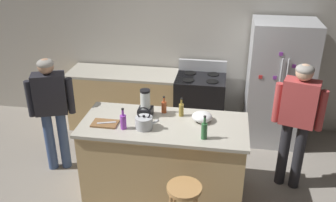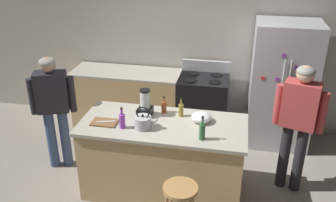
{
  "view_description": "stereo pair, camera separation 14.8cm",
  "coord_description": "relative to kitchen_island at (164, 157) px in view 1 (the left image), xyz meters",
  "views": [
    {
      "loc": [
        0.65,
        -3.72,
        3.04
      ],
      "look_at": [
        0.0,
        0.3,
        1.11
      ],
      "focal_mm": 39.38,
      "sensor_mm": 36.0,
      "label": 1
    },
    {
      "loc": [
        0.8,
        -3.69,
        3.04
      ],
      "look_at": [
        0.0,
        0.3,
        1.11
      ],
      "focal_mm": 39.38,
      "sensor_mm": 36.0,
      "label": 2
    }
  ],
  "objects": [
    {
      "name": "bottle_cooking_sauce",
      "position": [
        -0.05,
        0.28,
        0.55
      ],
      "size": [
        0.06,
        0.06,
        0.22
      ],
      "color": "#B24C26",
      "rests_on": "kitchen_island"
    },
    {
      "name": "ground_plane",
      "position": [
        0.0,
        0.0,
        -0.48
      ],
      "size": [
        14.0,
        14.0,
        0.0
      ],
      "primitive_type": "plane",
      "color": "gray"
    },
    {
      "name": "person_by_island_left",
      "position": [
        -1.52,
        0.25,
        0.48
      ],
      "size": [
        0.59,
        0.34,
        1.59
      ],
      "color": "#384C7A",
      "rests_on": "ground_plane"
    },
    {
      "name": "bar_stool",
      "position": [
        0.34,
        -0.75,
        0.04
      ],
      "size": [
        0.36,
        0.36,
        0.66
      ],
      "color": "#B7844C",
      "rests_on": "ground_plane"
    },
    {
      "name": "bottle_olive_oil",
      "position": [
        0.49,
        -0.26,
        0.58
      ],
      "size": [
        0.07,
        0.07,
        0.28
      ],
      "color": "#2D6638",
      "rests_on": "kitchen_island"
    },
    {
      "name": "tea_kettle",
      "position": [
        -0.2,
        -0.15,
        0.55
      ],
      "size": [
        0.28,
        0.2,
        0.27
      ],
      "color": "#B7BABF",
      "rests_on": "kitchen_island"
    },
    {
      "name": "mixing_bowl",
      "position": [
        0.43,
        0.13,
        0.53
      ],
      "size": [
        0.24,
        0.24,
        0.11
      ],
      "primitive_type": "ellipsoid",
      "color": "white",
      "rests_on": "kitchen_island"
    },
    {
      "name": "back_wall",
      "position": [
        0.0,
        1.95,
        0.87
      ],
      "size": [
        8.0,
        0.1,
        2.7
      ],
      "primitive_type": "cube",
      "color": "#BCB7AD",
      "rests_on": "ground_plane"
    },
    {
      "name": "blender_appliance",
      "position": [
        -0.25,
        0.17,
        0.62
      ],
      "size": [
        0.17,
        0.17,
        0.34
      ],
      "color": "black",
      "rests_on": "kitchen_island"
    },
    {
      "name": "cutting_board",
      "position": [
        -0.67,
        -0.13,
        0.49
      ],
      "size": [
        0.3,
        0.2,
        0.02
      ],
      "primitive_type": "cube",
      "color": "brown",
      "rests_on": "kitchen_island"
    },
    {
      "name": "bottle_soda",
      "position": [
        -0.43,
        -0.19,
        0.57
      ],
      "size": [
        0.07,
        0.07,
        0.26
      ],
      "color": "purple",
      "rests_on": "kitchen_island"
    },
    {
      "name": "refrigerator",
      "position": [
        1.46,
        1.5,
        0.46
      ],
      "size": [
        0.9,
        0.73,
        1.87
      ],
      "color": "#B7BABF",
      "rests_on": "ground_plane"
    },
    {
      "name": "back_counter_run",
      "position": [
        -0.8,
        1.55,
        -0.0
      ],
      "size": [
        2.0,
        0.64,
        0.96
      ],
      "color": "tan",
      "rests_on": "ground_plane"
    },
    {
      "name": "kitchen_island",
      "position": [
        0.0,
        0.0,
        0.0
      ],
      "size": [
        1.96,
        0.88,
        0.96
      ],
      "color": "tan",
      "rests_on": "ground_plane"
    },
    {
      "name": "chef_knife",
      "position": [
        -0.65,
        -0.13,
        0.5
      ],
      "size": [
        0.22,
        0.09,
        0.01
      ],
      "primitive_type": "cube",
      "rotation": [
        0.0,
        0.0,
        0.3
      ],
      "color": "#B7BABF",
      "rests_on": "cutting_board"
    },
    {
      "name": "stove_range",
      "position": [
        0.31,
        1.52,
        0.01
      ],
      "size": [
        0.76,
        0.65,
        1.14
      ],
      "color": "black",
      "rests_on": "ground_plane"
    },
    {
      "name": "bottle_vinegar",
      "position": [
        0.18,
        0.23,
        0.56
      ],
      "size": [
        0.06,
        0.06,
        0.24
      ],
      "color": "olive",
      "rests_on": "kitchen_island"
    },
    {
      "name": "person_by_sink_right",
      "position": [
        1.55,
        0.36,
        0.52
      ],
      "size": [
        0.59,
        0.33,
        1.65
      ],
      "color": "#26262B",
      "rests_on": "ground_plane"
    }
  ]
}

